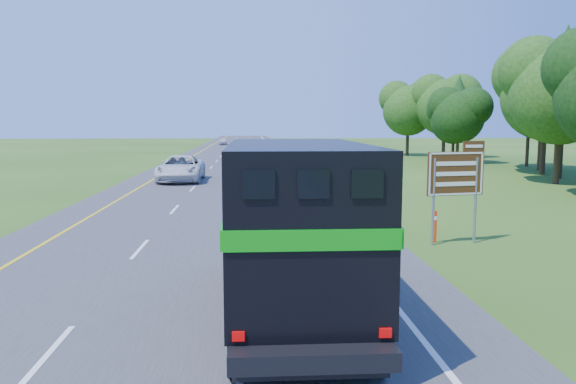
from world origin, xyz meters
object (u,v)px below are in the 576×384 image
Objects in this scene: exit_sign at (456,178)px; far_car at (223,141)px; horse_truck at (294,224)px; white_suv at (181,168)px.

far_car is at bearing 88.20° from exit_sign.
horse_truck is 9.75m from exit_sign.
exit_sign is (12.85, -91.46, 1.71)m from far_car.
horse_truck is 2.38× the size of exit_sign.
white_suv is at bearing 101.85° from horse_truck.
horse_truck is 98.99m from far_car.
horse_truck reaches higher than exit_sign.
white_suv is 1.70× the size of far_car.
horse_truck is 1.30× the size of white_suv.
exit_sign reaches higher than far_car.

